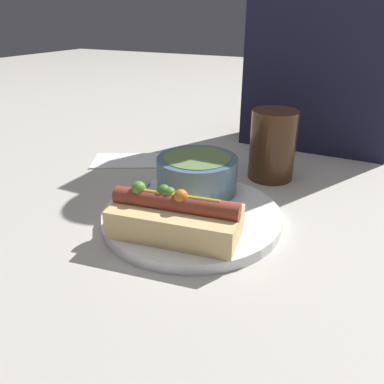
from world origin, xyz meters
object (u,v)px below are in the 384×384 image
Objects in this scene: hot_dog at (175,217)px; seated_diner at (330,19)px; soup_bowl at (197,172)px; drinking_glass at (273,145)px; spoon at (143,185)px.

seated_diner is (0.08, 0.48, 0.21)m from hot_dog.
soup_bowl is 0.22× the size of seated_diner.
drinking_glass is at bearing 70.98° from hot_dog.
drinking_glass is at bearing -97.57° from spoon.
seated_diner is at bearing 82.17° from drinking_glass.
hot_dog is 1.41× the size of drinking_glass.
drinking_glass is (0.08, 0.13, 0.01)m from soup_bowl.
spoon is at bearing 130.51° from hot_dog.
drinking_glass is (0.16, 0.16, 0.04)m from spoon.
spoon is 0.23× the size of seated_diner.
hot_dog is 1.32× the size of spoon.
seated_diner is (0.11, 0.35, 0.20)m from soup_bowl.
spoon is at bearing -134.13° from drinking_glass.
drinking_glass is 0.21× the size of seated_diner.
seated_diner is at bearing 73.16° from soup_bowl.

